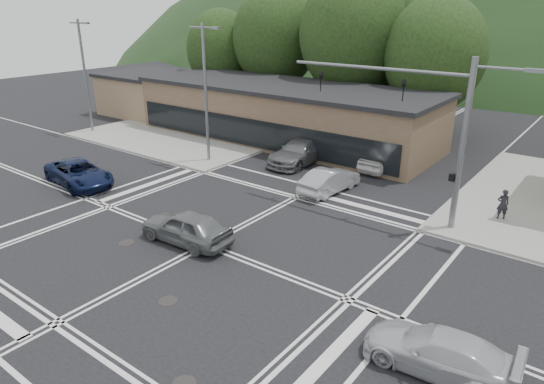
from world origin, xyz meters
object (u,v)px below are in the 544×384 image
Objects in this scene: car_grey_center at (186,227)px; car_queue_b at (384,157)px; car_queue_a at (329,180)px; car_northbound at (301,151)px; car_silver_east at (439,352)px; pedestrian at (503,204)px; car_blue_west at (79,173)px.

car_grey_center is 0.97× the size of car_queue_b.
car_queue_b reaches higher than car_queue_a.
car_queue_b reaches higher than car_grey_center.
car_queue_b is 0.83× the size of car_northbound.
car_grey_center is at bearing 84.21° from car_queue_a.
car_silver_east is at bearing -44.16° from car_northbound.
pedestrian is (13.19, -1.90, 0.10)m from car_northbound.
car_queue_b is at bearing 167.52° from car_grey_center.
car_grey_center reaches higher than car_queue_a.
pedestrian is (10.71, 10.93, 0.16)m from car_grey_center.
car_silver_east is 0.79× the size of car_northbound.
car_queue_a is (12.43, 7.92, -0.03)m from car_blue_west.
car_queue_a is (1.86, 9.30, -0.07)m from car_grey_center.
car_northbound is (-14.33, 14.13, 0.17)m from car_silver_east.
car_northbound is 3.65× the size of pedestrian.
car_grey_center is at bearing 16.56° from pedestrian.
car_blue_west is 18.94m from car_queue_b.
car_grey_center is 13.06m from car_northbound.
car_grey_center is 11.93m from car_silver_east.
car_blue_west is 22.58m from car_silver_east.
pedestrian is at bearing -164.05° from car_queue_a.
car_blue_west reaches higher than car_queue_a.
car_queue_b is (0.68, 5.76, 0.09)m from car_queue_a.
car_grey_center is 2.92× the size of pedestrian.
car_silver_east is 2.87× the size of pedestrian.
car_queue_a is 5.80m from car_queue_b.
car_northbound is 13.33m from pedestrian.
pedestrian is at bearing 132.66° from car_grey_center.
car_northbound is at bearing -138.64° from car_silver_east.
car_blue_west reaches higher than car_silver_east.
car_blue_west is 1.18× the size of car_silver_east.
pedestrian is at bearing 154.21° from car_queue_b.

